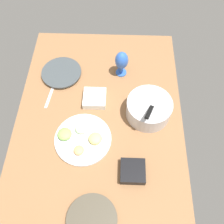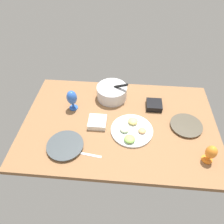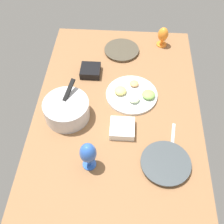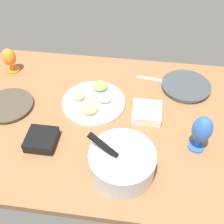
% 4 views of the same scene
% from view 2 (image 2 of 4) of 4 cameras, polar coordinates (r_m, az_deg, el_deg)
% --- Properties ---
extents(ground_plane, '(1.60, 1.04, 0.04)m').
position_cam_2_polar(ground_plane, '(1.76, 2.04, -3.23)').
color(ground_plane, '#8C603D').
extents(dinner_plate_left, '(0.27, 0.27, 0.03)m').
position_cam_2_polar(dinner_plate_left, '(1.61, -12.66, -8.98)').
color(dinner_plate_left, silver).
rests_on(dinner_plate_left, ground_plane).
extents(dinner_plate_right, '(0.26, 0.26, 0.02)m').
position_cam_2_polar(dinner_plate_right, '(1.81, 19.60, -3.46)').
color(dinner_plate_right, beige).
rests_on(dinner_plate_right, ground_plane).
extents(mixing_bowl, '(0.28, 0.28, 0.19)m').
position_cam_2_polar(mixing_bowl, '(1.92, -0.02, 5.51)').
color(mixing_bowl, silver).
rests_on(mixing_bowl, ground_plane).
extents(fruit_platter, '(0.34, 0.34, 0.06)m').
position_cam_2_polar(fruit_platter, '(1.67, 5.39, -4.97)').
color(fruit_platter, silver).
rests_on(fruit_platter, ground_plane).
extents(hurricane_glass_orange, '(0.08, 0.08, 0.15)m').
position_cam_2_polar(hurricane_glass_orange, '(1.60, 25.40, -10.05)').
color(hurricane_glass_orange, orange).
rests_on(hurricane_glass_orange, ground_plane).
extents(hurricane_glass_blue, '(0.09, 0.09, 0.19)m').
position_cam_2_polar(hurricane_glass_blue, '(1.81, -10.90, 3.73)').
color(hurricane_glass_blue, blue).
rests_on(hurricane_glass_blue, ground_plane).
extents(square_bowl_white, '(0.14, 0.14, 0.05)m').
position_cam_2_polar(square_bowl_white, '(1.71, -4.02, -2.71)').
color(square_bowl_white, white).
rests_on(square_bowl_white, ground_plane).
extents(square_bowl_black, '(0.14, 0.14, 0.05)m').
position_cam_2_polar(square_bowl_black, '(1.88, 11.44, 1.95)').
color(square_bowl_black, black).
rests_on(square_bowl_black, ground_plane).
extents(fork_by_left_plate, '(0.18, 0.04, 0.01)m').
position_cam_2_polar(fork_by_left_plate, '(1.56, -6.18, -11.53)').
color(fork_by_left_plate, silver).
rests_on(fork_by_left_plate, ground_plane).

